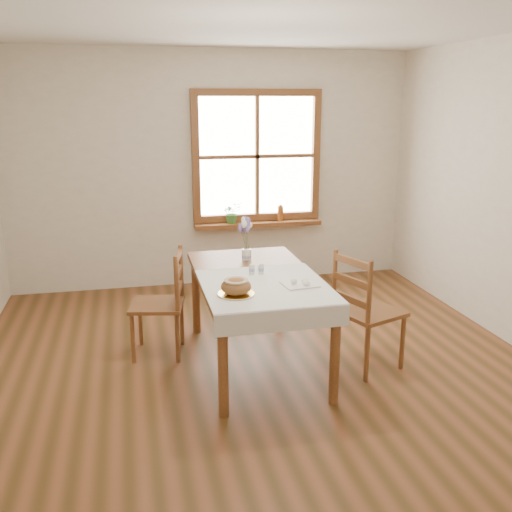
{
  "coord_description": "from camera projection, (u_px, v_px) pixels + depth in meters",
  "views": [
    {
      "loc": [
        -0.93,
        -3.83,
        2.06
      ],
      "look_at": [
        0.0,
        0.3,
        0.9
      ],
      "focal_mm": 40.0,
      "sensor_mm": 36.0,
      "label": 1
    }
  ],
  "objects": [
    {
      "name": "chair_right",
      "position": [
        369.0,
        310.0,
        4.45
      ],
      "size": [
        0.59,
        0.58,
        0.95
      ],
      "primitive_type": null,
      "rotation": [
        0.0,
        0.0,
        1.94
      ],
      "color": "brown",
      "rests_on": "ground"
    },
    {
      "name": "dining_table",
      "position": [
        256.0,
        285.0,
        4.45
      ],
      "size": [
        0.9,
        1.6,
        0.75
      ],
      "color": "brown",
      "rests_on": "ground"
    },
    {
      "name": "chair_left",
      "position": [
        157.0,
        303.0,
        4.69
      ],
      "size": [
        0.51,
        0.49,
        0.89
      ],
      "primitive_type": null,
      "rotation": [
        0.0,
        0.0,
        -1.77
      ],
      "color": "brown",
      "rests_on": "ground"
    },
    {
      "name": "eggs",
      "position": [
        300.0,
        281.0,
        4.14
      ],
      "size": [
        0.21,
        0.19,
        0.04
      ],
      "primitive_type": null,
      "rotation": [
        0.0,
        0.0,
        0.11
      ],
      "color": "white",
      "rests_on": "egg_napkin"
    },
    {
      "name": "window_sill",
      "position": [
        258.0,
        224.0,
        6.53
      ],
      "size": [
        1.46,
        0.2,
        0.05
      ],
      "color": "brown",
      "rests_on": "ground"
    },
    {
      "name": "bread_plate",
      "position": [
        236.0,
        294.0,
        3.94
      ],
      "size": [
        0.28,
        0.28,
        0.01
      ],
      "primitive_type": "cylinder",
      "rotation": [
        0.0,
        0.0,
        -0.13
      ],
      "color": "silver",
      "rests_on": "table_linen"
    },
    {
      "name": "egg_napkin",
      "position": [
        300.0,
        284.0,
        4.15
      ],
      "size": [
        0.27,
        0.23,
        0.01
      ],
      "primitive_type": "cube",
      "rotation": [
        0.0,
        0.0,
        0.11
      ],
      "color": "white",
      "rests_on": "table_linen"
    },
    {
      "name": "amber_bottle",
      "position": [
        280.0,
        213.0,
        6.55
      ],
      "size": [
        0.07,
        0.07,
        0.19
      ],
      "primitive_type": "cylinder",
      "rotation": [
        0.0,
        0.0,
        -0.06
      ],
      "color": "#A9591F",
      "rests_on": "window_sill"
    },
    {
      "name": "pepper_shaker",
      "position": [
        261.0,
        268.0,
        4.41
      ],
      "size": [
        0.05,
        0.05,
        0.09
      ],
      "primitive_type": "cylinder",
      "rotation": [
        0.0,
        0.0,
        -0.15
      ],
      "color": "silver",
      "rests_on": "table_linen"
    },
    {
      "name": "room_walls",
      "position": [
        266.0,
        154.0,
        3.89
      ],
      "size": [
        4.6,
        5.1,
        2.65
      ],
      "color": "#EDE6CD",
      "rests_on": "ground"
    },
    {
      "name": "bread_loaf",
      "position": [
        236.0,
        285.0,
        3.92
      ],
      "size": [
        0.21,
        0.21,
        0.12
      ],
      "primitive_type": "ellipsoid",
      "color": "#976235",
      "rests_on": "bread_plate"
    },
    {
      "name": "window",
      "position": [
        257.0,
        156.0,
        6.39
      ],
      "size": [
        1.46,
        0.08,
        1.46
      ],
      "color": "brown",
      "rests_on": "ground"
    },
    {
      "name": "ground",
      "position": [
        265.0,
        380.0,
        4.35
      ],
      "size": [
        5.0,
        5.0,
        0.0
      ],
      "primitive_type": "plane",
      "color": "brown",
      "rests_on": "ground"
    },
    {
      "name": "table_linen",
      "position": [
        265.0,
        286.0,
        4.14
      ],
      "size": [
        0.91,
        0.99,
        0.01
      ],
      "primitive_type": "cube",
      "color": "white",
      "rests_on": "dining_table"
    },
    {
      "name": "potted_plant",
      "position": [
        232.0,
        215.0,
        6.43
      ],
      "size": [
        0.27,
        0.28,
        0.18
      ],
      "primitive_type": "imported",
      "rotation": [
        0.0,
        0.0,
        0.27
      ],
      "color": "#3C7A30",
      "rests_on": "window_sill"
    },
    {
      "name": "salt_shaker",
      "position": [
        252.0,
        269.0,
        4.4
      ],
      "size": [
        0.04,
        0.04,
        0.08
      ],
      "primitive_type": "cylinder",
      "rotation": [
        0.0,
        0.0,
        -0.01
      ],
      "color": "silver",
      "rests_on": "table_linen"
    },
    {
      "name": "flower_vase",
      "position": [
        247.0,
        255.0,
        4.8
      ],
      "size": [
        0.08,
        0.08,
        0.09
      ],
      "primitive_type": "cylinder",
      "rotation": [
        0.0,
        0.0,
        0.01
      ],
      "color": "silver",
      "rests_on": "dining_table"
    },
    {
      "name": "lavender_bouquet",
      "position": [
        247.0,
        234.0,
        4.75
      ],
      "size": [
        0.15,
        0.15,
        0.27
      ],
      "primitive_type": null,
      "color": "#745DA5",
      "rests_on": "flower_vase"
    }
  ]
}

